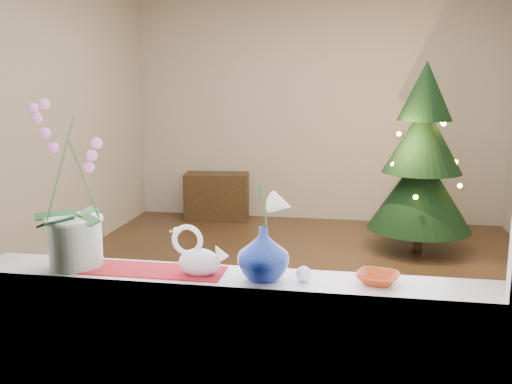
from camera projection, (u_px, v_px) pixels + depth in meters
The scene contains 15 objects.
ground at pixel (292, 287), 4.81m from camera, with size 5.00×5.00×0.00m, color #3D2918.
wall_back at pixel (316, 111), 6.97m from camera, with size 4.50×0.10×2.70m, color beige.
wall_front at pixel (222, 177), 2.13m from camera, with size 4.50×0.10×2.70m, color beige.
wall_left at pixel (36, 123), 4.93m from camera, with size 0.10×5.00×2.70m, color beige.
windowsill at pixel (230, 280), 2.35m from camera, with size 2.20×0.26×0.04m, color white.
window_frame at pixel (222, 82), 2.10m from camera, with size 2.22×0.06×1.60m, color white, non-canonical shape.
runner at pixel (142, 270), 2.41m from camera, with size 0.70×0.20×0.01m, color maroon.
orchid_pot at pixel (72, 185), 2.39m from camera, with size 0.24×0.24×0.71m, color white, non-canonical shape.
swan at pixel (199, 252), 2.33m from camera, with size 0.24×0.11×0.20m, color white, non-canonical shape.
blue_vase at pixel (263, 249), 2.28m from camera, with size 0.24×0.24×0.25m, color navy.
lily at pixel (263, 196), 2.23m from camera, with size 0.14×0.08×0.19m, color silver, non-canonical shape.
paperweight at pixel (304, 274), 2.26m from camera, with size 0.06×0.06×0.06m, color white.
amber_dish at pixel (378, 279), 2.25m from camera, with size 0.14×0.14×0.04m, color #AA3612.
xmas_tree at pixel (422, 158), 5.71m from camera, with size 1.04×1.04×1.91m, color black, non-canonical shape.
side_table at pixel (217, 196), 7.13m from camera, with size 0.78×0.39×0.58m, color black.
Camera 1 is at (0.49, -4.55, 1.70)m, focal length 40.00 mm.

